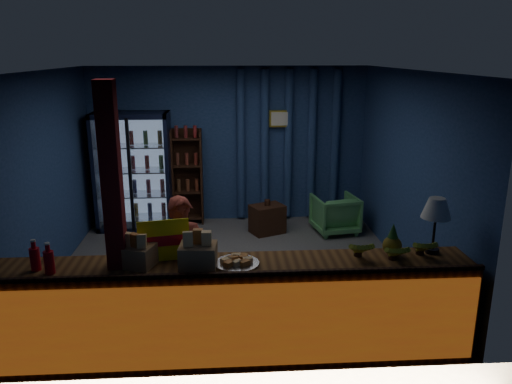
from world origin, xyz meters
TOP-DOWN VIEW (x-y plane):
  - ground at (0.00, 0.00)m, footprint 4.60×4.60m
  - room_walls at (0.00, 0.00)m, footprint 4.60×4.60m
  - counter at (0.00, -1.91)m, footprint 4.40×0.57m
  - support_post at (-1.05, -1.90)m, footprint 0.16×0.16m
  - beverage_cooler at (-1.55, 1.92)m, footprint 1.20×0.62m
  - bottle_shelf at (-0.70, 2.06)m, footprint 0.50×0.28m
  - curtain_folds at (1.00, 2.14)m, footprint 1.74×0.14m
  - framed_picture at (0.85, 2.10)m, footprint 0.36×0.04m
  - shopkeeper at (-0.53, -1.30)m, footprint 0.54×0.37m
  - green_chair at (1.68, 1.39)m, footprint 0.76×0.77m
  - side_table at (0.59, 1.44)m, footprint 0.61×0.54m
  - yellow_sign at (-0.65, -1.76)m, footprint 0.48×0.18m
  - soda_bottles at (-1.69, -1.96)m, footprint 0.24×0.17m
  - snack_box_left at (-0.33, -1.95)m, footprint 0.35×0.29m
  - snack_box_centre at (-0.88, -1.89)m, footprint 0.36×0.33m
  - pastry_tray at (0.01, -1.92)m, footprint 0.41×0.41m
  - banana_bunches at (1.46, -1.88)m, footprint 0.87×0.32m
  - table_lamp at (1.90, -1.77)m, footprint 0.28×0.28m
  - pineapple at (1.49, -1.80)m, footprint 0.18×0.18m

SIDE VIEW (x-z plane):
  - ground at x=0.00m, z-range 0.00..0.00m
  - side_table at x=0.59m, z-range -0.04..0.51m
  - green_chair at x=1.68m, z-range 0.00..0.61m
  - counter at x=0.00m, z-range -0.02..0.97m
  - shopkeeper at x=-0.53m, z-range 0.00..1.41m
  - bottle_shelf at x=-0.70m, z-range -0.01..1.59m
  - beverage_cooler at x=-1.55m, z-range -0.02..1.88m
  - pastry_tray at x=0.01m, z-range 0.94..1.01m
  - banana_bunches at x=1.46m, z-range 0.95..1.14m
  - snack_box_centre at x=-0.88m, z-range 0.90..1.22m
  - soda_bottles at x=-1.69m, z-range 0.92..1.21m
  - snack_box_left at x=-0.33m, z-range 0.90..1.24m
  - pineapple at x=1.49m, z-range 0.92..1.23m
  - yellow_sign at x=-0.65m, z-range 0.95..1.33m
  - support_post at x=-1.05m, z-range 0.00..2.60m
  - curtain_folds at x=1.00m, z-range 0.05..2.55m
  - table_lamp at x=1.90m, z-range 1.10..1.65m
  - room_walls at x=0.00m, z-range -0.73..3.87m
  - framed_picture at x=0.85m, z-range 1.61..1.89m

